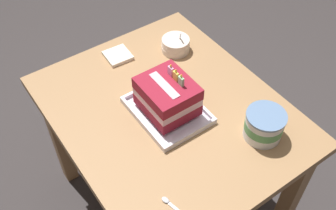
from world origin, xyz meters
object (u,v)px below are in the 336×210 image
object	(u,v)px
bowl_stack	(176,45)
serving_spoon_near_tray	(173,206)
foil_tray	(167,111)
birthday_cake	(167,96)
napkin_pile	(118,56)
ice_cream_tub	(264,125)

from	to	relation	value
bowl_stack	serving_spoon_near_tray	xyz separation A→B (m)	(0.59, -0.43, -0.02)
foil_tray	bowl_stack	distance (m)	0.35
foil_tray	serving_spoon_near_tray	distance (m)	0.38
birthday_cake	napkin_pile	size ratio (longest dim) A/B	1.79
birthday_cake	napkin_pile	distance (m)	0.38
birthday_cake	serving_spoon_near_tray	distance (m)	0.39
bowl_stack	birthday_cake	bearing A→B (deg)	-40.68
foil_tray	ice_cream_tub	xyz separation A→B (m)	(0.27, 0.21, 0.05)
bowl_stack	napkin_pile	xyz separation A→B (m)	(-0.10, -0.22, -0.02)
birthday_cake	bowl_stack	world-z (taller)	birthday_cake
serving_spoon_near_tray	napkin_pile	world-z (taller)	napkin_pile
birthday_cake	bowl_stack	size ratio (longest dim) A/B	1.60
ice_cream_tub	serving_spoon_near_tray	distance (m)	0.42
bowl_stack	ice_cream_tub	xyz separation A→B (m)	(0.54, -0.02, 0.02)
birthday_cake	napkin_pile	xyz separation A→B (m)	(-0.37, 0.01, -0.08)
napkin_pile	birthday_cake	bearing A→B (deg)	-1.03
foil_tray	napkin_pile	world-z (taller)	foil_tray
napkin_pile	foil_tray	bearing A→B (deg)	-1.06
serving_spoon_near_tray	napkin_pile	size ratio (longest dim) A/B	1.28
birthday_cake	serving_spoon_near_tray	world-z (taller)	birthday_cake
birthday_cake	ice_cream_tub	distance (m)	0.34
bowl_stack	serving_spoon_near_tray	distance (m)	0.73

